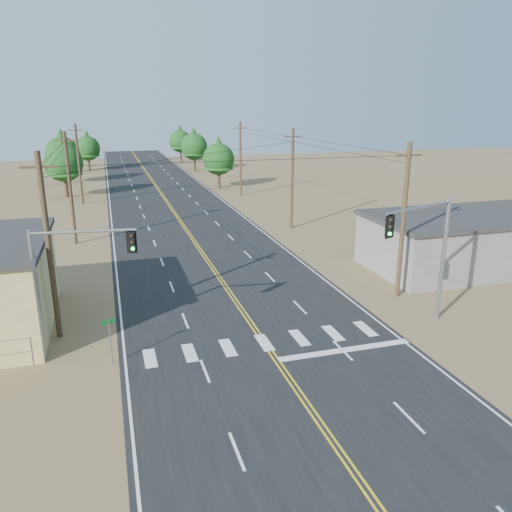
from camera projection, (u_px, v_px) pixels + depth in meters
name	position (u px, v px, depth m)	size (l,w,h in m)	color
ground	(327.00, 434.00, 19.21)	(220.00, 220.00, 0.00)	olive
road	(193.00, 240.00, 46.72)	(15.00, 200.00, 0.02)	black
building_right	(467.00, 242.00, 38.52)	(15.00, 8.00, 4.00)	gray
utility_pole_left_near	(49.00, 246.00, 25.85)	(1.80, 0.30, 10.00)	#4C3826
utility_pole_left_mid	(70.00, 188.00, 44.19)	(1.80, 0.30, 10.00)	#4C3826
utility_pole_left_far	(79.00, 164.00, 62.52)	(1.80, 0.30, 10.00)	#4C3826
utility_pole_right_near	(403.00, 221.00, 31.62)	(1.80, 0.30, 10.00)	#4C3826
utility_pole_right_mid	(292.00, 178.00, 49.95)	(1.80, 0.30, 10.00)	#4C3826
utility_pole_right_far	(241.00, 159.00, 68.29)	(1.80, 0.30, 10.00)	#4C3826
signal_mast_left	(65.00, 273.00, 23.95)	(4.96, 0.93, 6.59)	gray
signal_mast_right	(429.00, 244.00, 27.29)	(5.24, 2.24, 7.22)	gray
street_sign	(110.00, 335.00, 23.92)	(0.67, 0.27, 2.36)	gray
tree_left_near	(63.00, 159.00, 67.18)	(5.10, 5.10, 8.50)	#3F2D1E
tree_left_mid	(62.00, 150.00, 79.29)	(5.24, 5.24, 8.73)	#3F2D1E
tree_left_far	(87.00, 146.00, 94.97)	(4.64, 4.64, 7.74)	#3F2D1E
tree_right_near	(218.00, 156.00, 74.93)	(4.75, 4.75, 7.92)	#3F2D1E
tree_right_mid	(194.00, 144.00, 94.56)	(5.04, 5.04, 8.40)	#3F2D1E
tree_right_far	(180.00, 139.00, 110.82)	(4.88, 4.88, 8.14)	#3F2D1E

